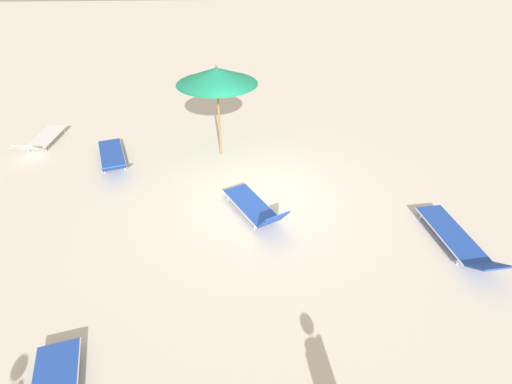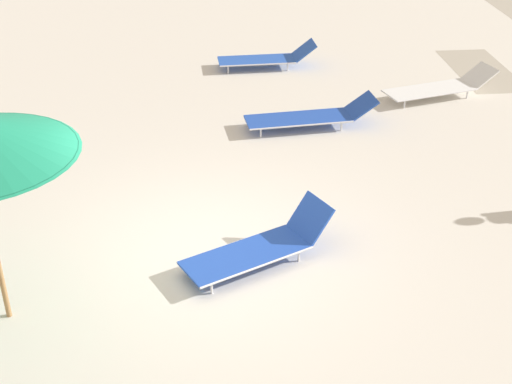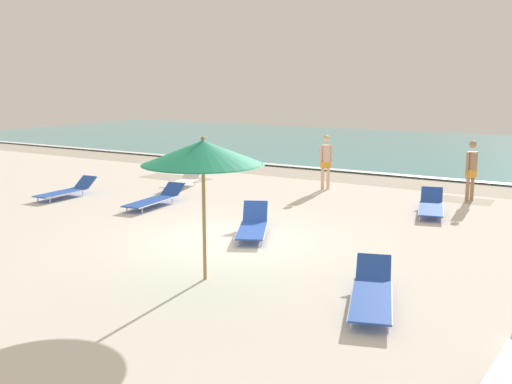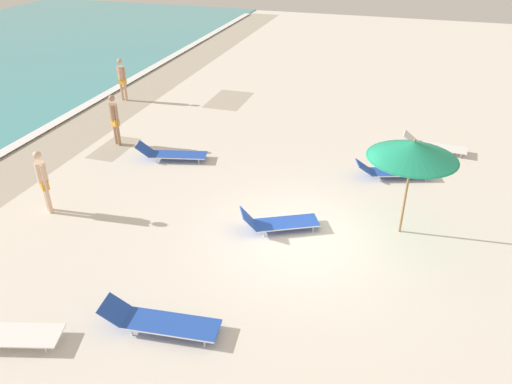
% 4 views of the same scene
% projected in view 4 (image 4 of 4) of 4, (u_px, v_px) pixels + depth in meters
% --- Properties ---
extents(ground_plane, '(60.00, 60.00, 0.16)m').
position_uv_depth(ground_plane, '(304.00, 241.00, 12.31)').
color(ground_plane, silver).
extents(beach_umbrella, '(2.11, 2.11, 2.52)m').
position_uv_depth(beach_umbrella, '(413.00, 150.00, 11.43)').
color(beach_umbrella, '#9E7547').
rests_on(beach_umbrella, ground_plane).
extents(sun_lounger_under_umbrella, '(0.76, 2.10, 0.51)m').
position_uv_depth(sun_lounger_under_umbrella, '(434.00, 145.00, 16.58)').
color(sun_lounger_under_umbrella, white).
rests_on(sun_lounger_under_umbrella, ground_plane).
extents(sun_lounger_beside_umbrella, '(1.11, 2.29, 0.53)m').
position_uv_depth(sun_lounger_beside_umbrella, '(171.00, 154.00, 16.03)').
color(sun_lounger_beside_umbrella, blue).
rests_on(sun_lounger_beside_umbrella, ground_plane).
extents(sun_lounger_near_water_left, '(1.18, 2.32, 0.49)m').
position_uv_depth(sun_lounger_near_water_left, '(0.00, 333.00, 9.25)').
color(sun_lounger_near_water_left, white).
rests_on(sun_lounger_near_water_left, ground_plane).
extents(sun_lounger_mid_beach_solo, '(1.42, 2.02, 0.62)m').
position_uv_depth(sun_lounger_mid_beach_solo, '(278.00, 222.00, 12.51)').
color(sun_lounger_mid_beach_solo, blue).
rests_on(sun_lounger_mid_beach_solo, ground_plane).
extents(sun_lounger_mid_beach_pair_a, '(0.83, 2.35, 0.50)m').
position_uv_depth(sun_lounger_mid_beach_pair_a, '(160.00, 321.00, 9.52)').
color(sun_lounger_mid_beach_pair_a, blue).
rests_on(sun_lounger_mid_beach_pair_a, ground_plane).
extents(sun_lounger_mid_beach_pair_b, '(1.28, 2.32, 0.50)m').
position_uv_depth(sun_lounger_mid_beach_pair_b, '(393.00, 171.00, 14.97)').
color(sun_lounger_mid_beach_pair_b, blue).
rests_on(sun_lounger_mid_beach_pair_b, ground_plane).
extents(beachgoer_wading_adult, '(0.32, 0.38, 1.76)m').
position_uv_depth(beachgoer_wading_adult, '(43.00, 178.00, 12.89)').
color(beachgoer_wading_adult, beige).
rests_on(beachgoer_wading_adult, ground_plane).
extents(beachgoer_shoreline_child, '(0.30, 0.40, 1.76)m').
position_uv_depth(beachgoer_shoreline_child, '(114.00, 117.00, 16.66)').
color(beachgoer_shoreline_child, '#A37A5B').
rests_on(beachgoer_shoreline_child, ground_plane).
extents(beachgoer_strolling_adult, '(0.27, 0.44, 1.76)m').
position_uv_depth(beachgoer_strolling_adult, '(122.00, 77.00, 20.62)').
color(beachgoer_strolling_adult, tan).
rests_on(beachgoer_strolling_adult, ground_plane).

